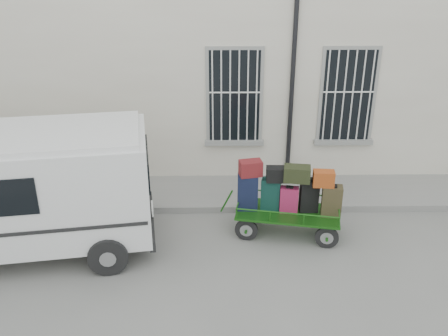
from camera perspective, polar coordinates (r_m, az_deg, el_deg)
ground at (r=10.24m, az=3.92°, el=-8.92°), size 80.00×80.00×0.00m
building at (r=14.25m, az=2.54°, el=13.99°), size 24.00×5.15×6.00m
sidewalk at (r=12.09m, az=3.13°, el=-2.82°), size 24.00×1.70×0.15m
luggage_cart at (r=10.26m, az=7.24°, el=-3.30°), size 2.52×1.34×1.63m
van at (r=10.14m, az=-22.43°, el=-1.99°), size 5.18×2.82×2.48m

